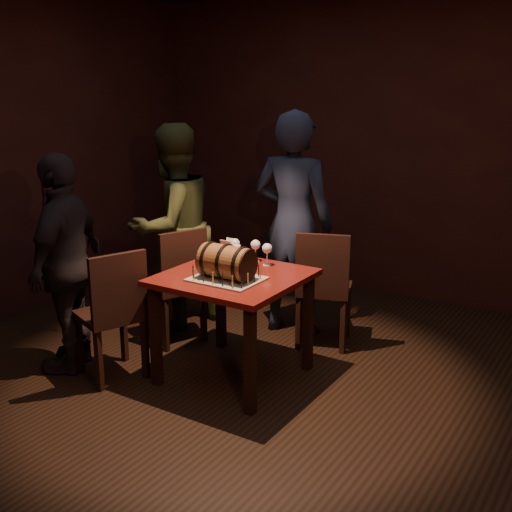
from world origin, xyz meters
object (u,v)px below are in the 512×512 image
(wine_glass_left, at_px, (235,244))
(pint_of_ale, at_px, (236,256))
(pub_table, at_px, (233,290))
(chair_left_rear, at_px, (178,280))
(chair_left_front, at_px, (114,309))
(person_left_rear, at_px, (173,227))
(wine_glass_right, at_px, (267,249))
(chair_back, at_px, (323,283))
(person_back, at_px, (293,225))
(barrel_cake, at_px, (226,262))
(wine_glass_mid, at_px, (255,246))
(person_left_front, at_px, (67,264))

(wine_glass_left, height_order, pint_of_ale, wine_glass_left)
(pub_table, distance_m, chair_left_rear, 0.76)
(chair_left_front, distance_m, person_left_rear, 1.14)
(wine_glass_right, relative_size, chair_back, 0.17)
(wine_glass_right, bearing_deg, pint_of_ale, -144.27)
(person_left_rear, bearing_deg, person_back, 125.85)
(chair_back, distance_m, chair_left_rear, 1.12)
(wine_glass_left, bearing_deg, person_left_rear, 161.80)
(pub_table, xyz_separation_m, barrel_cake, (0.03, -0.12, 0.23))
(chair_back, bearing_deg, wine_glass_right, -114.00)
(pub_table, bearing_deg, pint_of_ale, 119.49)
(pub_table, relative_size, wine_glass_right, 5.59)
(wine_glass_left, bearing_deg, chair_back, 45.07)
(pint_of_ale, relative_size, chair_left_front, 0.16)
(pint_of_ale, bearing_deg, person_back, 87.85)
(pint_of_ale, bearing_deg, wine_glass_left, 125.84)
(wine_glass_left, relative_size, chair_back, 0.17)
(wine_glass_mid, xyz_separation_m, chair_left_front, (-0.61, -0.83, -0.34))
(barrel_cake, bearing_deg, chair_left_front, -153.02)
(wine_glass_mid, bearing_deg, chair_left_rear, -171.95)
(pint_of_ale, xyz_separation_m, chair_left_rear, (-0.60, 0.08, -0.30))
(pint_of_ale, bearing_deg, person_left_rear, 156.47)
(barrel_cake, relative_size, person_left_rear, 0.24)
(wine_glass_left, xyz_separation_m, chair_left_rear, (-0.51, -0.04, -0.35))
(pub_table, height_order, person_back, person_back)
(wine_glass_left, xyz_separation_m, person_back, (0.12, 0.65, 0.04))
(wine_glass_right, bearing_deg, wine_glass_mid, 160.61)
(chair_left_rear, bearing_deg, pub_table, -20.52)
(person_back, distance_m, person_left_front, 1.76)
(barrel_cake, distance_m, wine_glass_left, 0.48)
(chair_back, relative_size, person_left_rear, 0.55)
(person_back, xyz_separation_m, person_left_front, (-1.01, -1.44, -0.12))
(pub_table, height_order, barrel_cake, barrel_cake)
(wine_glass_left, relative_size, pint_of_ale, 1.07)
(person_left_rear, bearing_deg, wine_glass_left, 84.66)
(chair_left_rear, height_order, person_back, person_back)
(chair_left_rear, bearing_deg, wine_glass_mid, 8.05)
(person_back, bearing_deg, wine_glass_left, 71.73)
(wine_glass_left, height_order, chair_back, chair_back)
(pub_table, distance_m, wine_glass_left, 0.43)
(pint_of_ale, xyz_separation_m, person_left_front, (-0.98, -0.67, -0.04))
(pint_of_ale, distance_m, person_left_front, 1.19)
(pub_table, distance_m, pint_of_ale, 0.28)
(pub_table, relative_size, chair_back, 0.97)
(wine_glass_left, xyz_separation_m, wine_glass_right, (0.27, 0.01, 0.00))
(wine_glass_mid, distance_m, pint_of_ale, 0.19)
(wine_glass_mid, distance_m, chair_left_rear, 0.75)
(pub_table, relative_size, person_left_rear, 0.53)
(chair_left_front, bearing_deg, chair_left_rear, 93.24)
(barrel_cake, xyz_separation_m, wine_glass_left, (-0.22, 0.43, -0.01))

